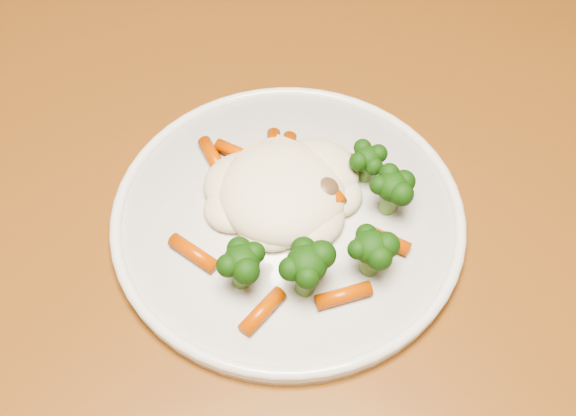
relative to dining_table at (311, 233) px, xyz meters
name	(u,v)px	position (x,y,z in m)	size (l,w,h in m)	color
dining_table	(311,233)	(0.00, 0.00, 0.00)	(1.51, 1.24, 0.75)	brown
plate	(288,218)	(-0.04, -0.04, 0.10)	(0.29, 0.29, 0.01)	white
meal	(299,202)	(-0.03, -0.05, 0.12)	(0.20, 0.20, 0.05)	#F3E7C2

